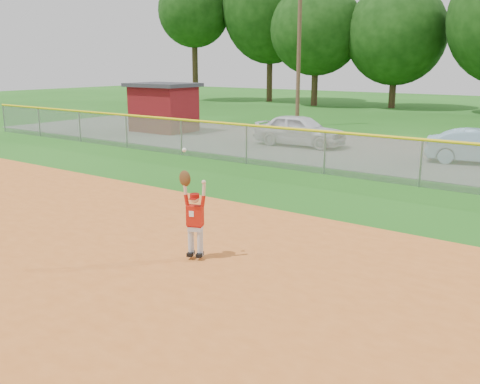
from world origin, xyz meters
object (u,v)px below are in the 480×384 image
(utility_shed, at_px, (164,107))
(ballplayer, at_px, (194,214))
(car_blue, at_px, (480,147))
(car_white_a, at_px, (300,130))

(utility_shed, bearing_deg, ballplayer, -44.60)
(car_blue, bearing_deg, ballplayer, 157.58)
(car_blue, relative_size, ballplayer, 1.82)
(car_white_a, distance_m, utility_shed, 8.87)
(utility_shed, distance_m, ballplayer, 20.30)
(car_white_a, xyz_separation_m, car_blue, (7.80, 0.14, -0.08))
(car_white_a, height_order, car_blue, car_white_a)
(ballplayer, bearing_deg, car_white_a, 111.78)
(car_blue, bearing_deg, car_white_a, 77.35)
(utility_shed, height_order, ballplayer, utility_shed)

